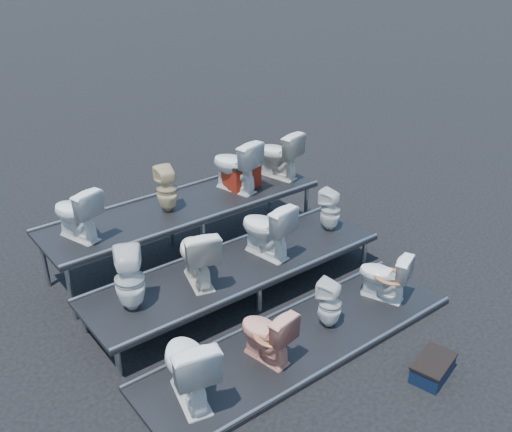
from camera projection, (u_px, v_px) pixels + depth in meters
ground at (238, 294)px, 7.81m from camera, size 80.00×80.00×0.00m
tier_front at (301, 341)px, 6.87m from camera, size 4.20×1.20×0.06m
tier_mid at (238, 280)px, 7.70m from camera, size 4.20×1.20×0.46m
tier_back at (186, 231)px, 8.53m from camera, size 4.20×1.20×0.86m
toilet_0 at (188, 366)px, 5.81m from camera, size 0.66×0.93×0.86m
toilet_1 at (266, 333)px, 6.41m from camera, size 0.50×0.74×0.70m
toilet_2 at (330, 304)px, 6.97m from camera, size 0.37×0.38×0.64m
toilet_3 at (384, 275)px, 7.49m from camera, size 0.60×0.76×0.68m
toilet_4 at (130, 279)px, 6.59m from camera, size 0.47×0.47×0.78m
toilet_5 at (197, 254)px, 7.09m from camera, size 0.64×0.86×0.79m
toilet_6 at (266, 229)px, 7.69m from camera, size 0.57×0.84×0.80m
toilet_7 at (330, 210)px, 8.38m from camera, size 0.35×0.36×0.63m
toilet_8 at (76, 213)px, 7.30m from camera, size 0.60×0.80×0.72m
toilet_9 at (167, 189)px, 8.04m from camera, size 0.34×0.34×0.66m
toilet_10 at (235, 165)px, 8.65m from camera, size 0.62×0.88×0.82m
toilet_11 at (278, 154)px, 9.13m from camera, size 0.59×0.84×0.78m
red_crate at (240, 175)px, 8.87m from camera, size 0.55×0.46×0.37m
step_stool at (433, 369)px, 6.34m from camera, size 0.60×0.45×0.19m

